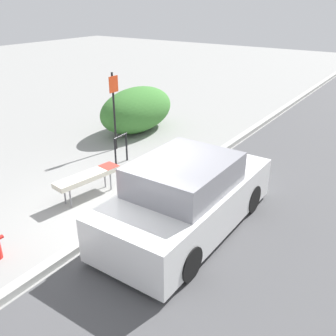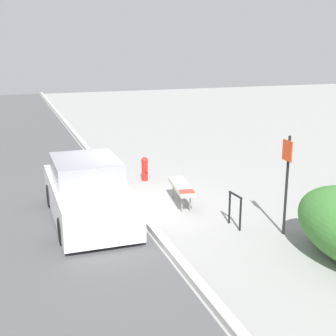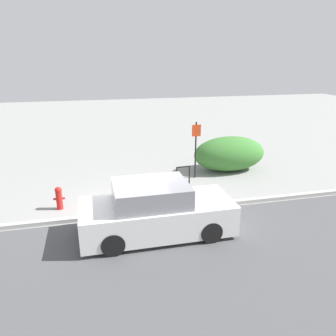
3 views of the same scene
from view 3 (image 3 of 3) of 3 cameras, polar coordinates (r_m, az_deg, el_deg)
name	(u,v)px [view 3 (image 3 of 3)]	position (r m, az deg, el deg)	size (l,w,h in m)	color
ground_plane	(134,215)	(10.42, -5.95, -8.13)	(60.00, 60.00, 0.00)	gray
curb	(134,213)	(10.39, -5.96, -7.81)	(60.00, 0.20, 0.13)	#A8A8A3
bench	(136,185)	(11.39, -5.57, -2.89)	(1.65, 0.62, 0.58)	gray
bike_rack	(183,174)	(12.35, 2.65, -1.10)	(0.55, 0.08, 0.83)	black
sign_post	(196,145)	(13.09, 4.86, 4.04)	(0.36, 0.08, 2.30)	black
fire_hydrant	(59,197)	(11.15, -18.45, -4.86)	(0.36, 0.22, 0.77)	red
shrub_hedge	(229,154)	(14.35, 10.64, 2.46)	(3.14, 1.73, 1.49)	#3D7A33
parked_car_near	(156,211)	(9.06, -2.14, -7.57)	(4.15, 1.78, 1.51)	black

